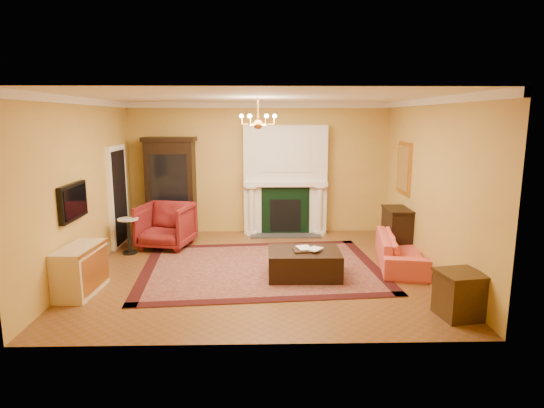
{
  "coord_description": "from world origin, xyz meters",
  "views": [
    {
      "loc": [
        0.05,
        -7.77,
        2.67
      ],
      "look_at": [
        0.24,
        0.3,
        1.13
      ],
      "focal_mm": 30.0,
      "sensor_mm": 36.0,
      "label": 1
    }
  ],
  "objects_px": {
    "china_cabinet": "(171,189)",
    "pedestal_table": "(129,233)",
    "leather_ottoman": "(304,263)",
    "wingback_armchair": "(166,223)",
    "commode": "(80,270)",
    "console_table": "(397,230)",
    "coral_sofa": "(401,245)",
    "end_table": "(459,296)"
  },
  "relations": [
    {
      "from": "pedestal_table",
      "to": "coral_sofa",
      "type": "relative_size",
      "value": 0.37
    },
    {
      "from": "china_cabinet",
      "to": "wingback_armchair",
      "type": "bearing_deg",
      "value": -84.32
    },
    {
      "from": "wingback_armchair",
      "to": "leather_ottoman",
      "type": "distance_m",
      "value": 3.28
    },
    {
      "from": "console_table",
      "to": "leather_ottoman",
      "type": "relative_size",
      "value": 0.71
    },
    {
      "from": "china_cabinet",
      "to": "pedestal_table",
      "type": "bearing_deg",
      "value": -109.11
    },
    {
      "from": "end_table",
      "to": "wingback_armchair",
      "type": "bearing_deg",
      "value": 143.29
    },
    {
      "from": "china_cabinet",
      "to": "end_table",
      "type": "relative_size",
      "value": 3.55
    },
    {
      "from": "commode",
      "to": "console_table",
      "type": "relative_size",
      "value": 1.17
    },
    {
      "from": "wingback_armchair",
      "to": "commode",
      "type": "bearing_deg",
      "value": -95.4
    },
    {
      "from": "pedestal_table",
      "to": "console_table",
      "type": "relative_size",
      "value": 0.84
    },
    {
      "from": "china_cabinet",
      "to": "pedestal_table",
      "type": "distance_m",
      "value": 1.73
    },
    {
      "from": "coral_sofa",
      "to": "wingback_armchair",
      "type": "bearing_deg",
      "value": 84.29
    },
    {
      "from": "commode",
      "to": "console_table",
      "type": "xyz_separation_m",
      "value": [
        5.51,
        2.13,
        0.06
      ]
    },
    {
      "from": "pedestal_table",
      "to": "coral_sofa",
      "type": "bearing_deg",
      "value": -9.21
    },
    {
      "from": "wingback_armchair",
      "to": "commode",
      "type": "height_order",
      "value": "wingback_armchair"
    },
    {
      "from": "leather_ottoman",
      "to": "coral_sofa",
      "type": "bearing_deg",
      "value": 18.47
    },
    {
      "from": "china_cabinet",
      "to": "leather_ottoman",
      "type": "xyz_separation_m",
      "value": [
        2.77,
        -2.92,
        -0.83
      ]
    },
    {
      "from": "commode",
      "to": "leather_ottoman",
      "type": "relative_size",
      "value": 0.82
    },
    {
      "from": "china_cabinet",
      "to": "pedestal_table",
      "type": "height_order",
      "value": "china_cabinet"
    },
    {
      "from": "end_table",
      "to": "leather_ottoman",
      "type": "relative_size",
      "value": 0.5
    },
    {
      "from": "leather_ottoman",
      "to": "console_table",
      "type": "bearing_deg",
      "value": 37.23
    },
    {
      "from": "wingback_armchair",
      "to": "end_table",
      "type": "height_order",
      "value": "wingback_armchair"
    },
    {
      "from": "coral_sofa",
      "to": "end_table",
      "type": "relative_size",
      "value": 3.21
    },
    {
      "from": "coral_sofa",
      "to": "china_cabinet",
      "type": "bearing_deg",
      "value": 72.98
    },
    {
      "from": "pedestal_table",
      "to": "console_table",
      "type": "distance_m",
      "value": 5.36
    },
    {
      "from": "wingback_armchair",
      "to": "console_table",
      "type": "xyz_separation_m",
      "value": [
        4.71,
        -0.36,
        -0.09
      ]
    },
    {
      "from": "console_table",
      "to": "leather_ottoman",
      "type": "distance_m",
      "value": 2.51
    },
    {
      "from": "console_table",
      "to": "end_table",
      "type": "bearing_deg",
      "value": -91.59
    },
    {
      "from": "pedestal_table",
      "to": "coral_sofa",
      "type": "distance_m",
      "value": 5.24
    },
    {
      "from": "china_cabinet",
      "to": "leather_ottoman",
      "type": "distance_m",
      "value": 4.11
    },
    {
      "from": "console_table",
      "to": "leather_ottoman",
      "type": "height_order",
      "value": "console_table"
    },
    {
      "from": "console_table",
      "to": "china_cabinet",
      "type": "bearing_deg",
      "value": 162.85
    },
    {
      "from": "commode",
      "to": "coral_sofa",
      "type": "xyz_separation_m",
      "value": [
        5.32,
        1.22,
        0.01
      ]
    },
    {
      "from": "coral_sofa",
      "to": "pedestal_table",
      "type": "bearing_deg",
      "value": 90.73
    },
    {
      "from": "pedestal_table",
      "to": "coral_sofa",
      "type": "xyz_separation_m",
      "value": [
        5.17,
        -0.84,
        -0.04
      ]
    },
    {
      "from": "wingback_armchair",
      "to": "pedestal_table",
      "type": "bearing_deg",
      "value": -133.99
    },
    {
      "from": "coral_sofa",
      "to": "end_table",
      "type": "distance_m",
      "value": 2.21
    },
    {
      "from": "coral_sofa",
      "to": "leather_ottoman",
      "type": "relative_size",
      "value": 1.61
    },
    {
      "from": "china_cabinet",
      "to": "commode",
      "type": "relative_size",
      "value": 2.16
    },
    {
      "from": "commode",
      "to": "leather_ottoman",
      "type": "bearing_deg",
      "value": 14.01
    },
    {
      "from": "leather_ottoman",
      "to": "china_cabinet",
      "type": "bearing_deg",
      "value": 134.21
    },
    {
      "from": "end_table",
      "to": "console_table",
      "type": "distance_m",
      "value": 3.11
    }
  ]
}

